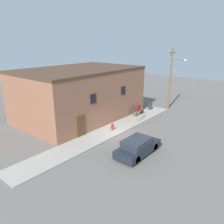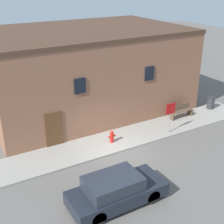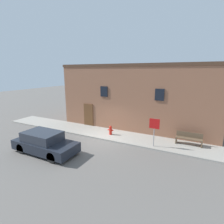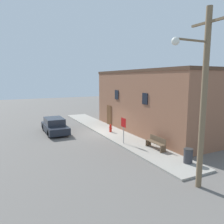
{
  "view_description": "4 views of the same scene",
  "coord_description": "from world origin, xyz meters",
  "px_view_note": "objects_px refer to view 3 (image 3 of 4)",
  "views": [
    {
      "loc": [
        -15.58,
        -11.96,
        8.66
      ],
      "look_at": [
        0.44,
        1.25,
        2.0
      ],
      "focal_mm": 35.0,
      "sensor_mm": 36.0,
      "label": 1
    },
    {
      "loc": [
        -7.69,
        -12.9,
        9.26
      ],
      "look_at": [
        0.44,
        1.25,
        2.0
      ],
      "focal_mm": 50.0,
      "sensor_mm": 36.0,
      "label": 2
    },
    {
      "loc": [
        6.59,
        -10.98,
        5.19
      ],
      "look_at": [
        0.44,
        1.25,
        2.0
      ],
      "focal_mm": 28.0,
      "sensor_mm": 36.0,
      "label": 3
    },
    {
      "loc": [
        18.2,
        -7.61,
        5.05
      ],
      "look_at": [
        0.44,
        1.25,
        2.0
      ],
      "focal_mm": 35.0,
      "sensor_mm": 36.0,
      "label": 4
    }
  ],
  "objects_px": {
    "stop_sign": "(154,127)",
    "fire_hydrant": "(111,130)",
    "parked_car": "(45,143)",
    "bench": "(189,139)"
  },
  "relations": [
    {
      "from": "stop_sign",
      "to": "fire_hydrant",
      "type": "bearing_deg",
      "value": 169.05
    },
    {
      "from": "stop_sign",
      "to": "parked_car",
      "type": "bearing_deg",
      "value": -147.67
    },
    {
      "from": "bench",
      "to": "parked_car",
      "type": "bearing_deg",
      "value": -147.43
    },
    {
      "from": "fire_hydrant",
      "to": "stop_sign",
      "type": "height_order",
      "value": "stop_sign"
    },
    {
      "from": "stop_sign",
      "to": "parked_car",
      "type": "distance_m",
      "value": 7.35
    },
    {
      "from": "bench",
      "to": "fire_hydrant",
      "type": "bearing_deg",
      "value": -173.17
    },
    {
      "from": "stop_sign",
      "to": "bench",
      "type": "height_order",
      "value": "stop_sign"
    },
    {
      "from": "fire_hydrant",
      "to": "stop_sign",
      "type": "relative_size",
      "value": 0.38
    },
    {
      "from": "stop_sign",
      "to": "bench",
      "type": "distance_m",
      "value": 2.76
    },
    {
      "from": "fire_hydrant",
      "to": "stop_sign",
      "type": "xyz_separation_m",
      "value": [
        3.71,
        -0.72,
        1.02
      ]
    }
  ]
}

